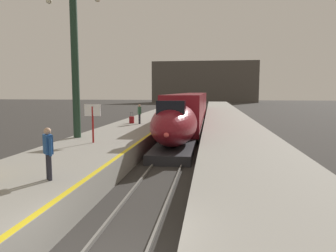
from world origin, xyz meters
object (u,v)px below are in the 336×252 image
Objects in this scene: passenger_near_edge at (139,112)px; passenger_mid_platform at (48,149)px; highspeed_train_main at (190,109)px; departure_info_board at (93,115)px; station_column_mid at (74,46)px; rolling_suitcase at (132,120)px.

passenger_mid_platform is (0.99, -17.24, 0.00)m from passenger_near_edge.
highspeed_train_main is 8.82m from passenger_near_edge.
highspeed_train_main is at bearing 76.86° from departure_info_board.
station_column_mid reaches higher than departure_info_board.
highspeed_train_main reaches higher than rolling_suitcase.
departure_info_board is (-0.31, -10.07, 0.52)m from passenger_near_edge.
passenger_mid_platform is at bearing -71.44° from station_column_mid.
station_column_mid is at bearing -103.60° from passenger_near_edge.
passenger_mid_platform is at bearing -79.74° from departure_info_board.
highspeed_train_main is at bearing 70.01° from station_column_mid.
passenger_near_edge is 10.08m from departure_info_board.
departure_info_board is at bearing -87.25° from rolling_suitcase.
rolling_suitcase is at bearing 82.21° from station_column_mid.
station_column_mid is 4.30× the size of departure_info_board.
rolling_suitcase is (-0.81, 0.45, -0.69)m from passenger_near_edge.
highspeed_train_main is 18.48m from departure_info_board.
departure_info_board reaches higher than passenger_mid_platform.
rolling_suitcase is (-4.70, -7.47, -0.57)m from highspeed_train_main.
highspeed_train_main is 8.84m from rolling_suitcase.
highspeed_train_main is 39.43× the size of rolling_suitcase.
rolling_suitcase is 0.46× the size of departure_info_board.
highspeed_train_main is at bearing 83.43° from passenger_mid_platform.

